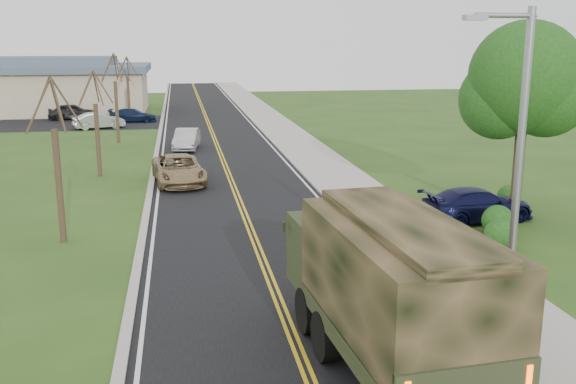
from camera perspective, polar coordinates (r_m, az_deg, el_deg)
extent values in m
plane|color=#284717|center=(15.79, 0.98, -14.11)|extent=(160.00, 160.00, 0.00)
cube|color=black|center=(54.32, -6.88, 5.54)|extent=(8.00, 120.00, 0.01)
cube|color=#9E998E|center=(54.67, -2.51, 5.74)|extent=(0.30, 120.00, 0.12)
cube|color=#9E998E|center=(54.92, -0.69, 5.77)|extent=(3.20, 120.00, 0.10)
cube|color=#9E998E|center=(54.28, -11.28, 5.42)|extent=(0.30, 120.00, 0.10)
cylinder|color=gray|center=(15.65, 19.70, 0.45)|extent=(0.18, 0.18, 8.00)
cylinder|color=gray|center=(15.02, 18.80, 14.64)|extent=(1.40, 0.12, 0.12)
cube|color=gray|center=(14.71, 16.30, 14.66)|extent=(0.50, 0.22, 0.12)
cylinder|color=#38281C|center=(27.81, 19.83, 2.69)|extent=(0.44, 0.44, 5.04)
sphere|color=#144413|center=(27.43, 20.38, 9.53)|extent=(4.50, 4.50, 4.50)
sphere|color=#144413|center=(27.55, 18.25, 7.82)|extent=(3.24, 3.24, 3.24)
sphere|color=#144413|center=(27.49, 21.96, 8.09)|extent=(3.42, 3.42, 3.42)
cylinder|color=#38281C|center=(24.72, -19.68, 0.45)|extent=(0.24, 0.24, 4.20)
cylinder|color=#38281C|center=(24.31, -19.07, 7.53)|extent=(1.01, 0.33, 1.90)
cylinder|color=#38281C|center=(24.87, -19.90, 7.41)|extent=(0.13, 1.29, 1.74)
cylinder|color=#38281C|center=(24.53, -21.23, 7.41)|extent=(0.98, 0.43, 1.90)
cylinder|color=#38281C|center=(23.88, -21.34, 7.07)|extent=(0.79, 1.05, 1.77)
cylinder|color=#38281C|center=(23.81, -19.77, 7.37)|extent=(0.58, 0.90, 1.90)
cylinder|color=#38281C|center=(36.43, -16.55, 4.42)|extent=(0.24, 0.24, 3.96)
cylinder|color=#38281C|center=(36.19, -16.11, 8.95)|extent=(0.96, 0.32, 1.79)
cylinder|color=#38281C|center=(36.70, -16.69, 8.85)|extent=(0.12, 1.22, 1.65)
cylinder|color=#38281C|center=(36.34, -17.50, 8.87)|extent=(0.93, 0.41, 1.79)
cylinder|color=#38281C|center=(35.72, -17.52, 8.69)|extent=(0.75, 0.99, 1.67)
cylinder|color=#38281C|center=(35.70, -16.52, 8.87)|extent=(0.55, 0.85, 1.80)
cylinder|color=#38281C|center=(48.24, -14.96, 6.87)|extent=(0.24, 0.24, 4.44)
cylinder|color=#38281C|center=(48.10, -14.57, 10.70)|extent=(1.07, 0.35, 2.00)
cylinder|color=#38281C|center=(48.66, -15.08, 10.60)|extent=(0.13, 1.36, 1.84)
cylinder|color=#38281C|center=(48.24, -15.76, 10.64)|extent=(1.03, 0.46, 2.00)
cylinder|color=#38281C|center=(47.55, -15.74, 10.51)|extent=(0.83, 1.10, 1.87)
cylinder|color=#38281C|center=(47.55, -14.90, 10.66)|extent=(0.61, 0.95, 2.01)
cylinder|color=#38281C|center=(60.16, -13.97, 7.95)|extent=(0.24, 0.24, 4.08)
cylinder|color=#38281C|center=(60.07, -13.68, 10.77)|extent=(0.99, 0.33, 1.84)
cylinder|color=#38281C|center=(60.57, -14.06, 10.70)|extent=(0.13, 1.25, 1.69)
cylinder|color=#38281C|center=(60.18, -14.55, 10.73)|extent=(0.95, 0.42, 1.85)
cylinder|color=#38281C|center=(59.54, -14.53, 10.63)|extent=(0.77, 1.02, 1.72)
cylinder|color=#38281C|center=(59.56, -13.91, 10.74)|extent=(0.57, 0.88, 1.85)
cube|color=tan|center=(71.23, -20.73, 8.32)|extent=(20.00, 12.00, 4.20)
cube|color=#475466|center=(71.10, -20.89, 10.24)|extent=(21.00, 13.00, 0.70)
cube|color=#475466|center=(71.07, -20.93, 10.80)|extent=(14.00, 8.00, 0.90)
cube|color=black|center=(60.66, -16.70, 5.89)|extent=(18.00, 10.00, 0.02)
cylinder|color=black|center=(15.27, 3.32, -12.67)|extent=(0.46, 1.20, 1.18)
cylinder|color=black|center=(16.03, 11.18, -11.60)|extent=(0.46, 1.20, 1.18)
cylinder|color=black|center=(16.57, 1.76, -10.48)|extent=(0.46, 1.20, 1.18)
cylinder|color=black|center=(17.28, 9.06, -9.63)|extent=(0.46, 1.20, 1.18)
cube|color=#30381E|center=(14.85, 8.33, -11.30)|extent=(3.12, 7.66, 0.37)
cube|color=#30381E|center=(16.90, 4.94, -4.80)|extent=(2.71, 2.22, 1.50)
cube|color=black|center=(17.71, 3.95, -3.20)|extent=(2.35, 0.26, 0.75)
cube|color=#30381E|center=(13.98, 9.80, -11.77)|extent=(3.09, 5.86, 0.16)
cube|color=black|center=(13.55, 9.99, -7.46)|extent=(3.09, 5.86, 2.14)
cube|color=black|center=(13.20, 10.18, -2.89)|extent=(2.13, 5.79, 0.27)
cube|color=#30381E|center=(11.62, 15.68, -16.12)|extent=(2.68, 0.33, 0.70)
cube|color=#FF590C|center=(12.13, 20.63, -15.20)|extent=(0.11, 0.05, 0.48)
imported|color=#987E55|center=(33.83, -9.68, 1.98)|extent=(3.00, 5.50, 1.46)
imported|color=silver|center=(44.42, -9.00, 4.65)|extent=(2.03, 4.40, 1.40)
imported|color=black|center=(27.51, 16.48, -1.08)|extent=(5.00, 2.63, 1.38)
cube|color=#1D4D1B|center=(19.11, 13.33, -7.82)|extent=(0.72, 0.65, 0.80)
imported|color=black|center=(63.93, -18.60, 6.79)|extent=(4.64, 2.42, 1.51)
imported|color=#BBBABF|center=(56.55, -16.47, 6.10)|extent=(4.41, 2.71, 1.37)
imported|color=#0F1B38|center=(60.51, -13.63, 6.64)|extent=(4.30, 1.87, 1.23)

